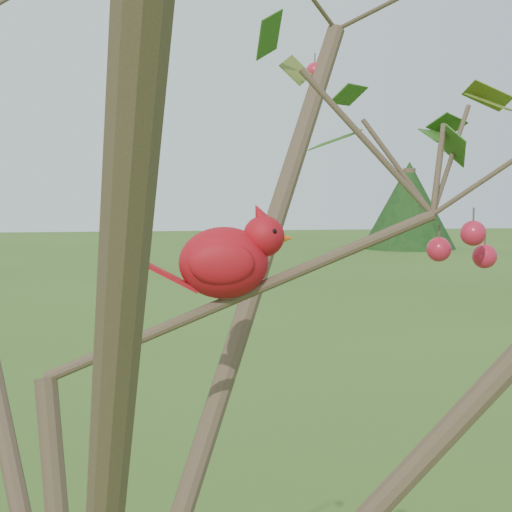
% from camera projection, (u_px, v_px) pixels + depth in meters
% --- Properties ---
extents(crabapple_tree, '(2.35, 2.05, 2.95)m').
position_uv_depth(crabapple_tree, '(89.00, 276.00, 1.08)').
color(crabapple_tree, '#443024').
rests_on(crabapple_tree, ground).
extents(cardinal, '(0.23, 0.12, 0.16)m').
position_uv_depth(cardinal, '(229.00, 259.00, 1.21)').
color(cardinal, '#B10F16').
rests_on(cardinal, ground).
extents(distant_trees, '(39.08, 9.35, 3.22)m').
position_uv_depth(distant_trees, '(147.00, 214.00, 24.32)').
color(distant_trees, '#443024').
rests_on(distant_trees, ground).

